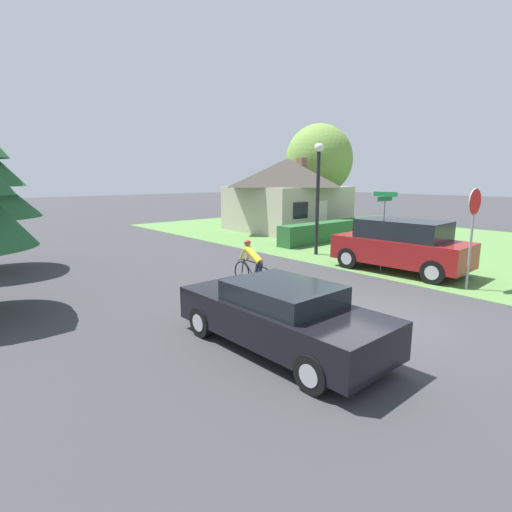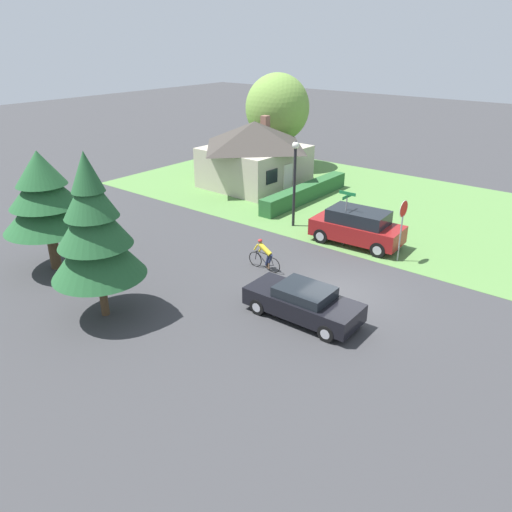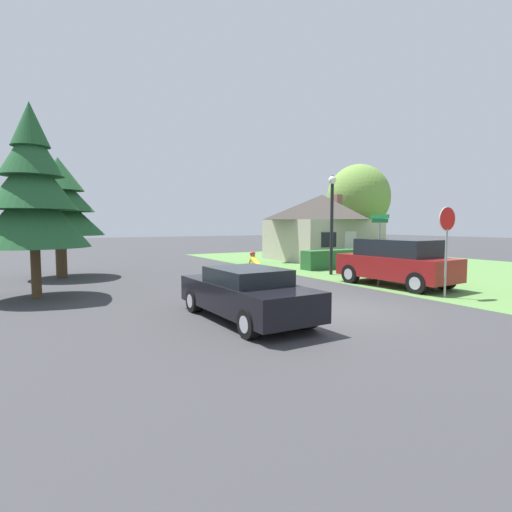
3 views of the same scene
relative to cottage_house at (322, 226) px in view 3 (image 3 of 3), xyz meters
name	(u,v)px [view 3 (image 3 of 3)]	position (x,y,z in m)	size (l,w,h in m)	color
ground_plane	(326,310)	(-10.44, -12.90, -2.32)	(140.00, 140.00, 0.00)	#38383A
grass_verge_right	(453,271)	(1.42, -8.90, -2.31)	(16.00, 36.00, 0.01)	#568442
cottage_house	(322,226)	(0.00, 0.00, 0.00)	(6.84, 6.51, 4.58)	#B2A893
hedge_row	(364,257)	(-0.72, -4.76, -1.80)	(8.58, 0.90, 1.03)	#285B2D
sedan_left_lane	(246,294)	(-12.98, -12.79, -1.65)	(1.89, 4.49, 1.33)	black
cyclist	(256,272)	(-10.50, -9.02, -1.63)	(0.44, 1.79, 1.44)	black
parked_suv_right	(396,262)	(-5.21, -10.87, -1.38)	(2.24, 4.68, 1.85)	maroon
stop_sign	(447,232)	(-5.80, -13.41, -0.16)	(0.80, 0.07, 3.01)	gray
street_lamp	(332,211)	(-5.01, -6.82, 0.74)	(0.38, 0.38, 4.80)	black
street_name_sign	(379,237)	(-5.67, -10.42, -0.38)	(0.90, 0.90, 2.82)	gray
conifer_tall_near	(33,192)	(-17.51, -6.70, 1.16)	(3.46, 3.46, 6.34)	#4C3823
conifer_tall_far	(59,202)	(-16.37, -1.40, 1.10)	(3.85, 3.85, 5.44)	#4C3823
deciduous_tree_right	(358,197)	(5.49, 2.14, 2.28)	(4.97, 4.97, 7.22)	#4C3823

